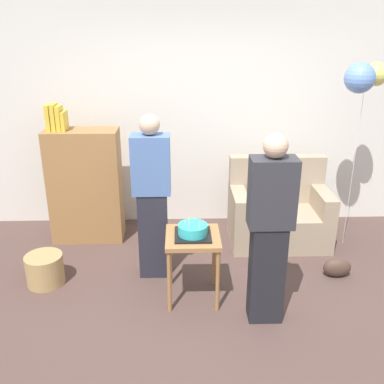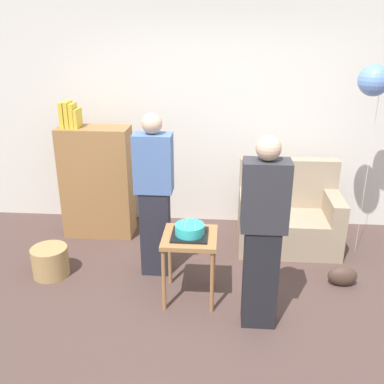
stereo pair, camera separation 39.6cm
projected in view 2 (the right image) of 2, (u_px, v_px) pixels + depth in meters
The scene contains 11 objects.
ground_plane at pixel (209, 316), 3.80m from camera, with size 8.00×8.00×0.00m, color #4C3833.
wall_back at pixel (218, 115), 5.21m from camera, with size 6.00×0.10×2.70m, color silver.
couch at pixel (288, 217), 4.91m from camera, with size 1.10×0.70×0.96m.
bookshelf at pixel (97, 181), 5.07m from camera, with size 0.80×0.36×1.58m.
side_table at pixel (190, 245), 3.88m from camera, with size 0.48×0.48×0.64m.
birthday_cake at pixel (190, 230), 3.83m from camera, with size 0.32×0.32×0.17m.
person_blowing_candles at pixel (154, 196), 4.20m from camera, with size 0.36×0.22×1.63m.
person_holding_cake at pixel (263, 234), 3.44m from camera, with size 0.36×0.22×1.63m.
wicker_basket at pixel (50, 261), 4.38m from camera, with size 0.36×0.36×0.30m, color #A88451.
handbag at pixel (342, 276), 4.22m from camera, with size 0.28×0.14×0.20m, color #473328.
balloon_bunch at pixel (381, 79), 4.20m from camera, with size 0.49×0.40×2.02m.
Camera 2 is at (0.10, -3.15, 2.40)m, focal length 40.85 mm.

